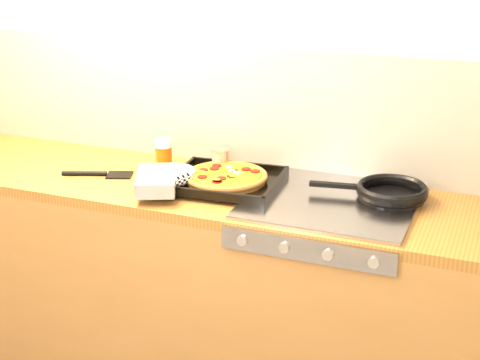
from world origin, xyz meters
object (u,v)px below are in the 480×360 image
at_px(pizza_on_tray, 207,178).
at_px(frying_pan, 390,192).
at_px(tomato_can, 221,161).
at_px(juice_glass, 164,153).

distance_m(pizza_on_tray, frying_pan, 0.68).
distance_m(tomato_can, juice_glass, 0.25).
relative_size(frying_pan, tomato_can, 4.41).
height_order(pizza_on_tray, juice_glass, juice_glass).
bearing_deg(frying_pan, tomato_can, 174.93).
xyz_separation_m(pizza_on_tray, juice_glass, (-0.27, 0.16, 0.02)).
height_order(frying_pan, juice_glass, juice_glass).
bearing_deg(juice_glass, frying_pan, -2.25).
relative_size(pizza_on_tray, tomato_can, 5.35).
height_order(pizza_on_tray, frying_pan, pizza_on_tray).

